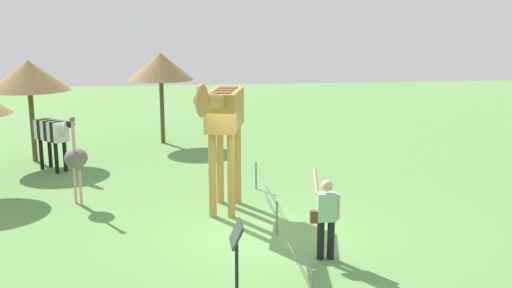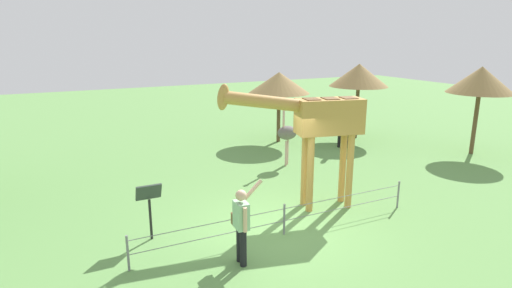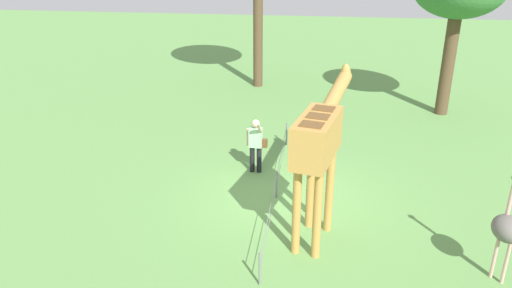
# 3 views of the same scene
# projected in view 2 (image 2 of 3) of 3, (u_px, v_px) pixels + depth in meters

# --- Properties ---
(ground_plane) EXTENTS (60.00, 60.00, 0.00)m
(ground_plane) POSITION_uv_depth(u_px,v_px,m) (279.00, 230.00, 9.81)
(ground_plane) COLOR #60934C
(giraffe) EXTENTS (3.78, 1.33, 3.39)m
(giraffe) POSITION_uv_depth(u_px,v_px,m) (318.00, 123.00, 10.59)
(giraffe) COLOR #BC8942
(giraffe) RESTS_ON ground_plane
(visitor) EXTENTS (0.67, 0.59, 1.69)m
(visitor) POSITION_uv_depth(u_px,v_px,m) (241.00, 222.00, 8.18)
(visitor) COLOR black
(visitor) RESTS_ON ground_plane
(zebra) EXTENTS (1.50, 1.49, 1.66)m
(zebra) POSITION_uv_depth(u_px,v_px,m) (345.00, 118.00, 17.09)
(zebra) COLOR black
(zebra) RESTS_ON ground_plane
(ostrich) EXTENTS (0.70, 0.56, 2.25)m
(ostrich) POSITION_uv_depth(u_px,v_px,m) (287.00, 133.00, 14.49)
(ostrich) COLOR #CC9E93
(ostrich) RESTS_ON ground_plane
(shade_hut_near) EXTENTS (2.40, 2.40, 3.37)m
(shade_hut_near) POSITION_uv_depth(u_px,v_px,m) (481.00, 80.00, 15.51)
(shade_hut_near) COLOR brown
(shade_hut_near) RESTS_ON ground_plane
(shade_hut_far) EXTENTS (2.60, 2.60, 3.00)m
(shade_hut_far) POSITION_uv_depth(u_px,v_px,m) (279.00, 83.00, 17.45)
(shade_hut_far) COLOR brown
(shade_hut_far) RESTS_ON ground_plane
(shade_hut_aside) EXTENTS (2.55, 2.55, 3.30)m
(shade_hut_aside) POSITION_uv_depth(u_px,v_px,m) (359.00, 75.00, 18.05)
(shade_hut_aside) COLOR brown
(shade_hut_aside) RESTS_ON ground_plane
(info_sign) EXTENTS (0.56, 0.21, 1.32)m
(info_sign) POSITION_uv_depth(u_px,v_px,m) (149.00, 200.00, 9.16)
(info_sign) COLOR black
(info_sign) RESTS_ON ground_plane
(wire_fence) EXTENTS (7.05, 0.05, 0.75)m
(wire_fence) POSITION_uv_depth(u_px,v_px,m) (284.00, 218.00, 9.52)
(wire_fence) COLOR slate
(wire_fence) RESTS_ON ground_plane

